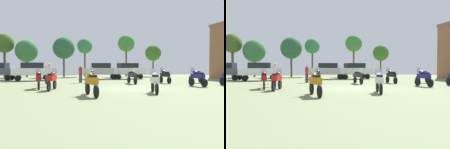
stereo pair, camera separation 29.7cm
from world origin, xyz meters
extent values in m
cube|color=#748058|center=(0.00, 0.00, 0.01)|extent=(44.00, 52.00, 0.02)
cylinder|color=black|center=(-6.59, 1.65, 0.33)|extent=(0.19, 0.62, 0.61)
cylinder|color=black|center=(-6.43, 0.21, 0.33)|extent=(0.19, 0.62, 0.61)
cube|color=red|center=(-6.51, 0.93, 0.81)|extent=(0.50, 1.27, 0.36)
ellipsoid|color=red|center=(-6.54, 1.20, 1.09)|extent=(0.37, 0.51, 0.24)
cube|color=black|center=(-6.49, 0.71, 1.05)|extent=(0.36, 0.59, 0.12)
cube|color=silver|center=(-6.58, 1.51, 1.27)|extent=(0.37, 0.19, 0.39)
cylinder|color=#B7B7BC|center=(-6.57, 1.42, 1.21)|extent=(0.62, 0.11, 0.04)
cylinder|color=black|center=(-2.09, 6.56, 0.33)|extent=(0.17, 0.64, 0.63)
cylinder|color=black|center=(-2.22, 5.10, 0.33)|extent=(0.17, 0.64, 0.63)
cube|color=black|center=(-2.16, 5.83, 0.83)|extent=(0.47, 1.28, 0.36)
ellipsoid|color=black|center=(-2.13, 6.11, 1.11)|extent=(0.36, 0.51, 0.24)
cube|color=black|center=(-2.17, 5.61, 1.07)|extent=(0.35, 0.58, 0.12)
cube|color=silver|center=(-2.10, 6.42, 1.29)|extent=(0.37, 0.18, 0.39)
cylinder|color=#B7B7BC|center=(-2.11, 6.33, 1.23)|extent=(0.62, 0.09, 0.04)
cylinder|color=black|center=(4.54, 5.09, 0.32)|extent=(0.16, 0.61, 0.61)
cylinder|color=black|center=(4.65, 3.58, 0.32)|extent=(0.16, 0.61, 0.61)
cube|color=black|center=(4.59, 4.34, 0.81)|extent=(0.45, 1.31, 0.36)
ellipsoid|color=black|center=(4.57, 4.63, 1.09)|extent=(0.35, 0.50, 0.24)
cube|color=black|center=(4.61, 4.11, 1.05)|extent=(0.34, 0.58, 0.12)
cube|color=silver|center=(4.55, 4.95, 1.27)|extent=(0.37, 0.18, 0.39)
cylinder|color=#B7B7BC|center=(4.56, 4.85, 1.21)|extent=(0.62, 0.08, 0.04)
cylinder|color=black|center=(-3.51, -2.92, 0.34)|extent=(0.22, 0.65, 0.64)
cylinder|color=black|center=(-3.25, -4.55, 0.34)|extent=(0.22, 0.65, 0.64)
cube|color=#BE7311|center=(-3.38, -3.74, 0.84)|extent=(0.57, 1.44, 0.36)
ellipsoid|color=#BE7311|center=(-3.43, -3.43, 1.12)|extent=(0.39, 0.52, 0.24)
cube|color=black|center=(-3.34, -3.98, 1.08)|extent=(0.38, 0.60, 0.12)
cube|color=silver|center=(-3.48, -3.08, 1.30)|extent=(0.38, 0.21, 0.39)
cylinder|color=#B7B7BC|center=(-3.47, -3.18, 1.24)|extent=(0.62, 0.13, 0.04)
cylinder|color=black|center=(1.40, 3.52, 0.32)|extent=(0.17, 0.61, 0.61)
cylinder|color=black|center=(1.28, 5.11, 0.32)|extent=(0.17, 0.61, 0.61)
cube|color=#262231|center=(1.34, 4.32, 0.81)|extent=(0.47, 1.39, 0.36)
ellipsoid|color=#262231|center=(1.36, 4.01, 1.09)|extent=(0.36, 0.50, 0.24)
cube|color=black|center=(1.32, 4.55, 1.05)|extent=(0.34, 0.58, 0.12)
cube|color=silver|center=(1.39, 3.67, 1.27)|extent=(0.37, 0.18, 0.39)
cylinder|color=#B7B7BC|center=(1.38, 3.77, 1.21)|extent=(0.62, 0.08, 0.04)
cylinder|color=black|center=(0.60, -2.43, 0.32)|extent=(0.25, 0.61, 0.60)
cylinder|color=black|center=(0.27, -3.84, 0.32)|extent=(0.25, 0.61, 0.60)
cube|color=silver|center=(0.44, -3.14, 0.80)|extent=(0.63, 1.29, 0.36)
ellipsoid|color=silver|center=(0.50, -2.86, 1.08)|extent=(0.42, 0.54, 0.24)
cube|color=black|center=(0.39, -3.35, 1.04)|extent=(0.42, 0.61, 0.12)
cube|color=silver|center=(0.57, -2.56, 1.26)|extent=(0.39, 0.23, 0.39)
cylinder|color=#B7B7BC|center=(0.55, -2.65, 1.20)|extent=(0.61, 0.18, 0.04)
cylinder|color=black|center=(-5.41, 0.52, 0.34)|extent=(0.25, 0.65, 0.63)
cylinder|color=black|center=(-5.72, -0.99, 0.34)|extent=(0.25, 0.65, 0.63)
cube|color=red|center=(-5.56, -0.24, 0.83)|extent=(0.62, 1.35, 0.36)
ellipsoid|color=red|center=(-5.50, 0.05, 1.11)|extent=(0.41, 0.53, 0.24)
cube|color=black|center=(-5.61, -0.46, 1.07)|extent=(0.41, 0.61, 0.12)
cube|color=silver|center=(-5.44, 0.37, 1.29)|extent=(0.38, 0.22, 0.39)
cylinder|color=#B7B7BC|center=(-5.46, 0.28, 1.23)|extent=(0.61, 0.16, 0.04)
cylinder|color=black|center=(7.78, 5.11, 0.34)|extent=(0.15, 0.65, 0.64)
cylinder|color=black|center=(7.86, 3.53, 0.34)|extent=(0.15, 0.65, 0.64)
cube|color=silver|center=(7.82, 4.32, 0.84)|extent=(0.43, 1.36, 0.36)
ellipsoid|color=silver|center=(7.81, 4.62, 1.12)|extent=(0.34, 0.50, 0.24)
cube|color=black|center=(7.83, 4.09, 1.08)|extent=(0.33, 0.57, 0.12)
cube|color=silver|center=(7.79, 4.96, 1.30)|extent=(0.37, 0.17, 0.39)
cylinder|color=#B7B7BC|center=(7.79, 4.86, 1.24)|extent=(0.62, 0.07, 0.04)
cylinder|color=black|center=(8.15, 0.92, 0.34)|extent=(0.12, 0.65, 0.65)
cylinder|color=black|center=(5.46, 1.19, 0.34)|extent=(0.19, 0.65, 0.64)
cylinder|color=black|center=(5.63, -0.31, 0.34)|extent=(0.19, 0.65, 0.64)
cube|color=navy|center=(5.54, 0.44, 0.84)|extent=(0.50, 1.31, 0.36)
ellipsoid|color=navy|center=(5.51, 0.73, 1.12)|extent=(0.37, 0.51, 0.24)
cube|color=black|center=(5.57, 0.22, 1.08)|extent=(0.36, 0.59, 0.12)
cube|color=silver|center=(5.48, 1.04, 1.30)|extent=(0.38, 0.19, 0.39)
cylinder|color=#B7B7BC|center=(5.49, 0.95, 1.24)|extent=(0.62, 0.11, 0.04)
cylinder|color=black|center=(-1.69, 12.11, 0.34)|extent=(0.67, 0.33, 0.64)
cylinder|color=black|center=(-1.44, 13.53, 0.34)|extent=(0.67, 0.33, 0.64)
cylinder|color=black|center=(1.19, 11.61, 0.34)|extent=(0.67, 0.33, 0.64)
cylinder|color=black|center=(1.44, 13.03, 0.34)|extent=(0.67, 0.33, 0.64)
cube|color=#AFB2B1|center=(-0.12, 12.57, 1.03)|extent=(4.54, 2.51, 0.75)
cube|color=black|center=(-0.12, 12.57, 1.71)|extent=(2.60, 1.96, 0.61)
cylinder|color=black|center=(1.84, 11.53, 0.34)|extent=(0.66, 0.28, 0.64)
cylinder|color=black|center=(1.71, 12.96, 0.34)|extent=(0.66, 0.28, 0.64)
cylinder|color=black|center=(4.75, 11.79, 0.34)|extent=(0.66, 0.28, 0.64)
cylinder|color=black|center=(4.62, 13.22, 0.34)|extent=(0.66, 0.28, 0.64)
cube|color=silver|center=(3.23, 12.37, 1.03)|extent=(4.44, 2.17, 0.75)
cube|color=black|center=(3.23, 12.37, 1.71)|extent=(2.50, 1.79, 0.61)
cylinder|color=black|center=(-9.48, 10.03, 0.34)|extent=(0.66, 0.30, 0.64)
cylinder|color=black|center=(-9.66, 11.46, 0.34)|extent=(0.66, 0.30, 0.64)
cylinder|color=black|center=(-6.58, 10.40, 0.34)|extent=(0.66, 0.30, 0.64)
cylinder|color=black|center=(-6.76, 11.83, 0.34)|extent=(0.66, 0.30, 0.64)
cube|color=silver|center=(-8.12, 10.93, 1.03)|extent=(4.50, 2.34, 0.75)
cube|color=black|center=(-8.12, 10.93, 1.71)|extent=(2.55, 1.87, 0.61)
cylinder|color=black|center=(-10.85, 11.73, 0.34)|extent=(0.66, 0.31, 0.64)
cylinder|color=black|center=(-10.65, 13.15, 0.34)|extent=(0.66, 0.31, 0.64)
cylinder|color=#21384A|center=(-6.35, 5.81, 0.43)|extent=(0.14, 0.14, 0.82)
cylinder|color=#21384A|center=(-6.24, 5.68, 0.43)|extent=(0.14, 0.14, 0.82)
cylinder|color=silver|center=(-6.30, 5.74, 1.17)|extent=(0.48, 0.48, 0.65)
sphere|color=tan|center=(-6.30, 5.74, 1.60)|extent=(0.22, 0.22, 0.22)
cylinder|color=#2E3740|center=(-3.25, 6.39, 0.43)|extent=(0.14, 0.14, 0.82)
cylinder|color=#2E3740|center=(-3.09, 6.46, 0.43)|extent=(0.14, 0.14, 0.82)
cylinder|color=#B02520|center=(-3.17, 6.43, 1.17)|extent=(0.45, 0.45, 0.65)
sphere|color=tan|center=(-3.17, 6.43, 1.61)|extent=(0.22, 0.22, 0.22)
cylinder|color=#1E2A4C|center=(-5.89, 2.69, 0.46)|extent=(0.14, 0.14, 0.88)
cylinder|color=#1E2A4C|center=(-5.87, 2.86, 0.46)|extent=(0.14, 0.14, 0.88)
cylinder|color=silver|center=(-5.88, 2.78, 1.25)|extent=(0.38, 0.38, 0.69)
sphere|color=tan|center=(-5.88, 2.78, 1.71)|extent=(0.24, 0.24, 0.24)
cylinder|color=brown|center=(5.07, 19.55, 2.33)|extent=(0.28, 0.28, 4.63)
sphere|color=#3D7F3A|center=(5.07, 19.55, 5.25)|extent=(2.67, 2.67, 2.67)
cylinder|color=#4D4726|center=(-13.11, 20.54, 2.19)|extent=(0.36, 0.36, 4.35)
sphere|color=#3C5B22|center=(-13.11, 20.54, 5.00)|extent=(2.81, 2.81, 2.81)
cylinder|color=#503827|center=(-1.36, 20.80, 2.15)|extent=(0.25, 0.25, 4.27)
sphere|color=#357A48|center=(-1.36, 20.80, 4.82)|extent=(2.39, 2.39, 2.39)
cylinder|color=brown|center=(9.62, 19.56, 1.62)|extent=(0.25, 0.25, 3.19)
sphere|color=#376B27|center=(9.62, 19.56, 3.79)|extent=(2.59, 2.59, 2.59)
cylinder|color=brown|center=(-9.94, 19.85, 1.58)|extent=(0.30, 0.30, 3.12)
sphere|color=#316C3A|center=(-9.94, 19.85, 3.87)|extent=(3.27, 3.27, 3.27)
cylinder|color=brown|center=(-4.62, 19.58, 1.83)|extent=(0.30, 0.30, 3.61)
sphere|color=#285936|center=(-4.62, 19.58, 4.36)|extent=(3.24, 3.24, 3.24)
camera|label=1|loc=(-4.91, -15.94, 1.57)|focal=37.18mm
camera|label=2|loc=(-4.62, -16.00, 1.57)|focal=37.18mm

